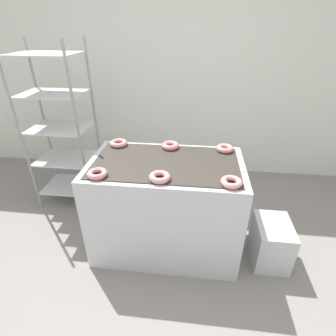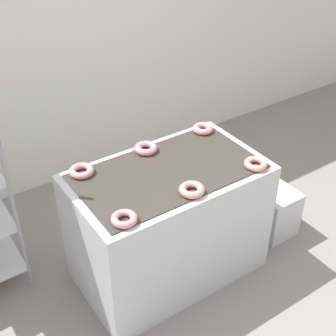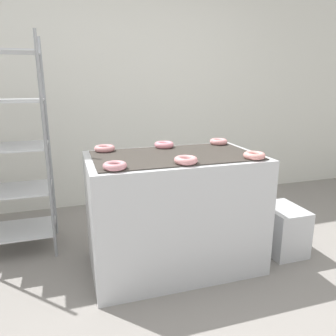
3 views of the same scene
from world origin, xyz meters
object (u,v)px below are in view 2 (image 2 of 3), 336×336
(donut_near_left, at_px, (124,219))
(donut_near_center, at_px, (192,190))
(fryer_machine, at_px, (168,223))
(donut_far_center, at_px, (146,148))
(donut_far_right, at_px, (203,129))
(glaze_bin, at_px, (271,209))
(donut_near_right, at_px, (256,164))
(donut_far_left, at_px, (81,171))

(donut_near_left, distance_m, donut_near_center, 0.45)
(fryer_machine, bearing_deg, donut_far_center, 88.96)
(donut_far_right, bearing_deg, donut_far_center, 179.48)
(glaze_bin, distance_m, donut_near_left, 1.56)
(fryer_machine, height_order, donut_near_center, donut_near_center)
(glaze_bin, xyz_separation_m, donut_far_center, (-0.91, 0.35, 0.70))
(donut_near_left, height_order, donut_near_right, same)
(donut_far_left, bearing_deg, donut_near_center, -49.91)
(glaze_bin, relative_size, donut_far_center, 2.54)
(donut_near_left, relative_size, donut_far_right, 1.00)
(donut_near_center, distance_m, donut_far_right, 0.72)
(donut_near_left, relative_size, donut_near_right, 0.98)
(donut_far_left, relative_size, donut_far_center, 1.01)
(donut_far_left, bearing_deg, donut_far_right, -0.32)
(donut_near_right, bearing_deg, donut_far_center, 131.49)
(donut_far_center, height_order, donut_far_right, same)
(donut_far_left, distance_m, donut_far_center, 0.47)
(fryer_machine, xyz_separation_m, donut_far_center, (0.00, 0.27, 0.46))
(glaze_bin, distance_m, donut_near_right, 0.84)
(donut_far_left, bearing_deg, donut_near_right, -29.86)
(donut_far_center, bearing_deg, donut_far_left, 179.87)
(fryer_machine, relative_size, donut_far_right, 8.55)
(fryer_machine, bearing_deg, donut_near_center, -92.34)
(glaze_bin, relative_size, donut_near_center, 2.56)
(donut_near_right, bearing_deg, fryer_machine, 150.77)
(donut_near_center, height_order, donut_far_center, donut_far_center)
(glaze_bin, xyz_separation_m, donut_far_left, (-1.38, 0.35, 0.70))
(fryer_machine, xyz_separation_m, donut_near_left, (-0.46, -0.27, 0.46))
(donut_near_right, bearing_deg, donut_far_left, 150.14)
(donut_near_center, xyz_separation_m, donut_far_left, (-0.45, 0.53, -0.00))
(fryer_machine, relative_size, donut_near_center, 8.18)
(glaze_bin, distance_m, donut_far_left, 1.58)
(donut_far_center, bearing_deg, glaze_bin, -21.10)
(fryer_machine, distance_m, donut_far_left, 0.70)
(fryer_machine, distance_m, glaze_bin, 0.95)
(glaze_bin, distance_m, donut_far_right, 0.90)
(fryer_machine, height_order, donut_far_left, donut_far_left)
(donut_near_right, xyz_separation_m, donut_far_left, (-0.94, 0.54, 0.00))
(donut_near_center, distance_m, donut_far_center, 0.53)
(fryer_machine, bearing_deg, donut_far_right, 29.18)
(donut_near_right, height_order, donut_far_center, donut_far_center)
(donut_far_left, height_order, donut_far_center, donut_far_center)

